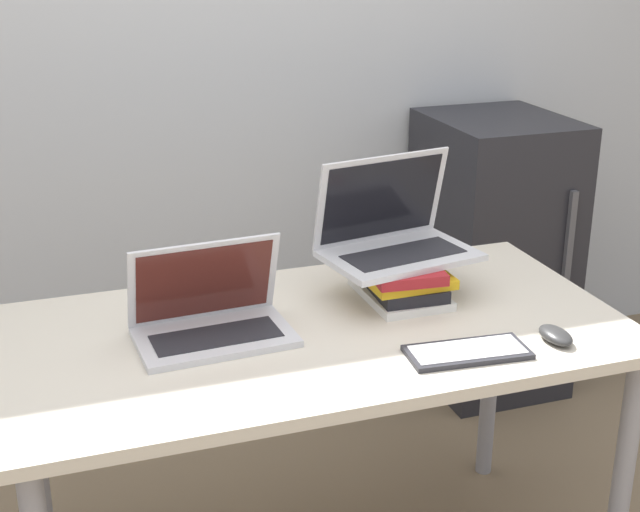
{
  "coord_description": "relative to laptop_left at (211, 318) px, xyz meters",
  "views": [
    {
      "loc": [
        -0.62,
        -1.44,
        1.67
      ],
      "look_at": [
        0.01,
        0.39,
        0.94
      ],
      "focal_mm": 50.0,
      "sensor_mm": 36.0,
      "label": 1
    }
  ],
  "objects": [
    {
      "name": "wireless_keyboard",
      "position": [
        0.52,
        -0.28,
        -0.04
      ],
      "size": [
        0.28,
        0.14,
        0.01
      ],
      "color": "#28282D",
      "rests_on": "desk"
    },
    {
      "name": "desk",
      "position": [
        0.25,
        -0.03,
        -0.13
      ],
      "size": [
        1.47,
        0.77,
        0.76
      ],
      "color": "beige",
      "rests_on": "ground_plane"
    },
    {
      "name": "mouse",
      "position": [
        0.74,
        -0.28,
        -0.03
      ],
      "size": [
        0.06,
        0.11,
        0.03
      ],
      "color": "#2D2D2D",
      "rests_on": "desk"
    },
    {
      "name": "mini_fridge",
      "position": [
        1.24,
        0.87,
        -0.3
      ],
      "size": [
        0.46,
        0.55,
        1.02
      ],
      "color": "#232328",
      "rests_on": "ground_plane"
    },
    {
      "name": "laptop_left",
      "position": [
        0.0,
        0.0,
        0.0
      ],
      "size": [
        0.37,
        0.24,
        0.23
      ],
      "color": "silver",
      "rests_on": "desk"
    },
    {
      "name": "laptop_on_books",
      "position": [
        0.5,
        0.11,
        0.11
      ],
      "size": [
        0.41,
        0.31,
        0.25
      ],
      "color": "silver",
      "rests_on": "book_stack"
    },
    {
      "name": "book_stack",
      "position": [
        0.51,
        0.07,
        0.01
      ],
      "size": [
        0.21,
        0.29,
        0.11
      ],
      "color": "white",
      "rests_on": "desk"
    },
    {
      "name": "wall_back",
      "position": [
        0.25,
        1.18,
        0.54
      ],
      "size": [
        8.0,
        0.05,
        2.7
      ],
      "color": "silver",
      "rests_on": "ground_plane"
    }
  ]
}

